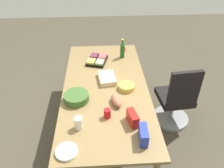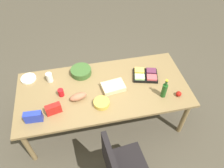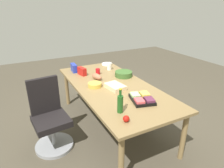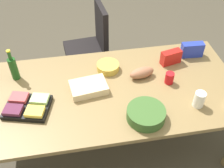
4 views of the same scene
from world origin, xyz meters
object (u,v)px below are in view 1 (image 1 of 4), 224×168
conference_table (106,90)px  paper_plate_stack (67,152)px  wine_bottle (122,51)px  chip_bag_blue (143,135)px  bread_loaf (116,100)px  fruit_platter (97,60)px  chip_bag_red (133,118)px  sheet_cake (107,78)px  red_solo_cup (108,113)px  mayo_jar (79,123)px  apple_red (123,49)px  office_chair (176,102)px  salad_bowl (76,97)px  chip_bowl (127,87)px

conference_table → paper_plate_stack: paper_plate_stack is taller
wine_bottle → chip_bag_blue: bearing=-178.5°
paper_plate_stack → bread_loaf: bearing=-37.5°
wine_bottle → fruit_platter: (-0.12, 0.41, -0.09)m
conference_table → chip_bag_blue: 1.02m
conference_table → chip_bag_red: 0.76m
sheet_cake → chip_bag_blue: size_ratio=1.45×
conference_table → red_solo_cup: (-0.60, -0.00, 0.12)m
fruit_platter → mayo_jar: 1.43m
bread_loaf → sheet_cake: (0.51, 0.09, -0.02)m
conference_table → apple_red: bearing=-19.0°
chip_bag_red → fruit_platter: size_ratio=0.48×
fruit_platter → mayo_jar: bearing=171.7°
office_chair → mayo_jar: (-0.78, 1.36, 0.44)m
fruit_platter → salad_bowl: bearing=164.4°
office_chair → apple_red: office_chair is taller
chip_bowl → mayo_jar: size_ratio=1.48×
conference_table → mayo_jar: 0.82m
apple_red → chip_bag_red: size_ratio=0.38×
sheet_cake → chip_bowl: bearing=-130.4°
red_solo_cup → chip_bag_red: bearing=-111.4°
conference_table → chip_bowl: (-0.07, -0.28, 0.10)m
chip_bag_blue → mayo_jar: bearing=72.8°
sheet_cake → chip_bag_blue: 1.14m
salad_bowl → office_chair: bearing=-77.5°
conference_table → fruit_platter: fruit_platter is taller
chip_bag_blue → red_solo_cup: chip_bag_blue is taller
conference_table → apple_red: apple_red is taller
office_chair → sheet_cake: size_ratio=3.26×
wine_bottle → apple_red: size_ratio=4.18×
wine_bottle → sheet_cake: bearing=156.8°
paper_plate_stack → mayo_jar: mayo_jar is taller
conference_table → office_chair: 1.08m
bread_loaf → paper_plate_stack: bearing=142.5°
office_chair → bread_loaf: 1.09m
conference_table → salad_bowl: 0.48m
sheet_cake → mayo_jar: 0.95m
wine_bottle → bread_loaf: wine_bottle is taller
paper_plate_stack → salad_bowl: salad_bowl is taller
mayo_jar → red_solo_cup: bearing=-65.0°
chip_bag_red → sheet_cake: (0.84, 0.25, -0.03)m
paper_plate_stack → salad_bowl: (0.79, -0.04, 0.03)m
fruit_platter → salad_bowl: salad_bowl is taller
bread_loaf → salad_bowl: bread_loaf is taller
chip_bowl → chip_bag_red: size_ratio=1.08×
conference_table → chip_bag_blue: (-0.95, -0.35, 0.14)m
paper_plate_stack → chip_bag_blue: size_ratio=1.00×
office_chair → chip_bowl: size_ratio=4.85×
red_solo_cup → salad_bowl: size_ratio=0.35×
wine_bottle → chip_bag_blue: 1.74m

